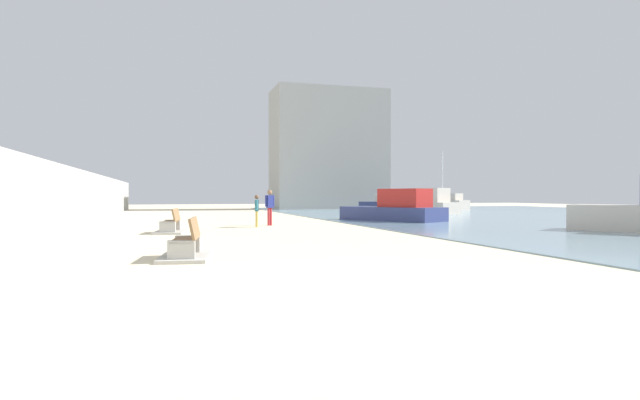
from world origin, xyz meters
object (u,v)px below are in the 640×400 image
(person_walking, at_px, (270,205))
(boat_outer, at_px, (385,204))
(person_standing, at_px, (257,209))
(boat_far_left, at_px, (396,209))
(bench_near, at_px, (186,249))
(bench_far, at_px, (171,227))
(boat_nearest, at_px, (424,204))
(boat_mid_bay, at_px, (445,203))

(person_walking, bearing_deg, boat_outer, 53.82)
(person_walking, bearing_deg, person_standing, -125.74)
(boat_far_left, bearing_deg, boat_outer, 68.68)
(person_walking, distance_m, boat_far_left, 8.03)
(bench_near, bearing_deg, person_standing, 72.92)
(bench_far, height_order, person_standing, person_standing)
(person_standing, relative_size, boat_nearest, 0.24)
(bench_near, xyz_separation_m, person_standing, (3.55, 11.54, 0.63))
(boat_outer, distance_m, boat_far_left, 19.39)
(bench_near, bearing_deg, person_walking, 70.97)
(boat_mid_bay, bearing_deg, boat_nearest, -128.67)
(person_standing, xyz_separation_m, boat_far_left, (8.56, 3.30, -0.17))
(boat_mid_bay, relative_size, boat_far_left, 0.89)
(boat_outer, bearing_deg, boat_far_left, -111.32)
(bench_far, height_order, boat_outer, boat_outer)
(boat_outer, bearing_deg, person_walking, -126.18)
(bench_far, bearing_deg, boat_nearest, 39.18)
(person_standing, distance_m, boat_nearest, 20.01)
(person_walking, relative_size, boat_nearest, 0.28)
(boat_outer, bearing_deg, bench_far, -128.98)
(person_standing, distance_m, boat_mid_bay, 30.22)
(person_standing, relative_size, boat_outer, 0.30)
(bench_far, relative_size, boat_mid_bay, 0.39)
(person_walking, distance_m, boat_mid_bay, 28.83)
(person_walking, height_order, person_standing, person_walking)
(boat_mid_bay, height_order, boat_far_left, boat_mid_bay)
(bench_near, height_order, person_walking, person_walking)
(bench_near, relative_size, boat_far_left, 0.35)
(boat_nearest, bearing_deg, boat_outer, 87.84)
(boat_outer, distance_m, boat_nearest, 8.47)
(person_standing, bearing_deg, person_walking, 54.26)
(boat_mid_bay, distance_m, boat_nearest, 10.34)
(boat_outer, bearing_deg, boat_nearest, -92.16)
(boat_far_left, xyz_separation_m, boat_nearest, (6.73, 9.61, 0.07))
(bench_far, xyz_separation_m, boat_outer, (19.49, 24.08, 0.38))
(bench_far, relative_size, boat_outer, 0.43)
(boat_outer, bearing_deg, bench_near, -120.21)
(boat_far_left, bearing_deg, boat_nearest, 54.98)
(bench_near, height_order, boat_mid_bay, boat_mid_bay)
(boat_nearest, bearing_deg, boat_far_left, -125.02)
(person_walking, relative_size, boat_mid_bay, 0.31)
(person_standing, height_order, boat_mid_bay, boat_mid_bay)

